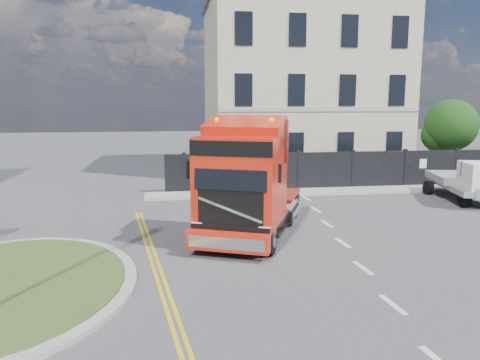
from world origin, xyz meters
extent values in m
plane|color=#424244|center=(0.00, 0.00, 0.00)|extent=(120.00, 120.00, 0.00)
cube|color=black|center=(6.00, 9.00, 1.00)|extent=(18.00, 0.25, 2.00)
cube|color=silver|center=(14.50, 9.00, 1.00)|extent=(2.60, 0.12, 2.00)
cube|color=beige|center=(6.00, 16.50, 5.50)|extent=(12.00, 10.00, 11.00)
cube|color=#48484C|center=(6.00, 16.50, 11.25)|extent=(12.30, 10.30, 0.50)
cylinder|color=#382619|center=(14.50, 12.00, 1.20)|extent=(0.24, 0.24, 2.40)
sphere|color=#103612|center=(14.50, 12.00, 3.20)|extent=(3.20, 3.20, 3.20)
sphere|color=#103612|center=(14.00, 12.40, 2.60)|extent=(2.20, 2.20, 2.20)
cube|color=gray|center=(6.00, 8.10, 0.06)|extent=(20.00, 1.60, 0.12)
cube|color=black|center=(0.29, 1.57, 0.76)|extent=(4.79, 6.84, 0.46)
cube|color=red|center=(-0.40, -0.06, 2.18)|extent=(3.36, 3.42, 2.83)
cube|color=red|center=(0.01, 0.92, 3.34)|extent=(2.69, 1.84, 1.42)
cube|color=black|center=(-0.92, -1.25, 2.58)|extent=(2.07, 0.93, 1.06)
cube|color=red|center=(-1.04, -1.55, 0.56)|extent=(2.47, 1.32, 0.56)
cylinder|color=black|center=(-1.73, -0.37, 0.53)|extent=(0.71, 1.10, 1.05)
cylinder|color=gray|center=(-1.73, -0.37, 0.53)|extent=(0.56, 0.68, 0.58)
cylinder|color=black|center=(0.28, -1.23, 0.53)|extent=(0.71, 1.10, 1.05)
cylinder|color=gray|center=(0.28, -1.23, 0.53)|extent=(0.56, 0.68, 0.58)
cylinder|color=black|center=(-0.31, 2.93, 0.53)|extent=(0.71, 1.10, 1.05)
cylinder|color=gray|center=(-0.31, 2.93, 0.53)|extent=(0.56, 0.68, 0.58)
cylinder|color=black|center=(1.70, 2.07, 0.53)|extent=(0.71, 1.10, 1.05)
cylinder|color=gray|center=(1.70, 2.07, 0.53)|extent=(0.56, 0.68, 0.58)
cylinder|color=black|center=(0.17, 4.05, 0.53)|extent=(0.71, 1.10, 1.05)
cylinder|color=gray|center=(0.17, 4.05, 0.53)|extent=(0.56, 0.68, 0.58)
cylinder|color=black|center=(2.18, 3.19, 0.53)|extent=(0.71, 1.10, 1.05)
cylinder|color=gray|center=(2.18, 3.19, 0.53)|extent=(0.56, 0.68, 0.58)
cube|color=gray|center=(11.14, 5.34, 0.70)|extent=(2.86, 5.07, 0.25)
cylinder|color=black|center=(10.20, 3.85, 0.35)|extent=(0.25, 0.70, 0.70)
cylinder|color=black|center=(10.20, 6.83, 0.35)|extent=(0.25, 0.70, 0.70)
cylinder|color=black|center=(12.08, 6.83, 0.35)|extent=(0.25, 0.70, 0.70)
camera|label=1|loc=(-2.62, -14.78, 4.65)|focal=35.00mm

